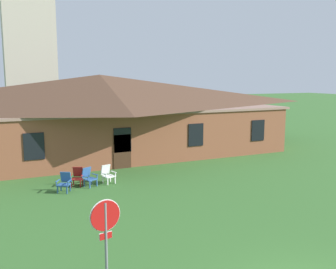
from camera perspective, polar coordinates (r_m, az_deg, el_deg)
The scene contains 7 objects.
brick_building at distance 27.59m, azimuth -10.18°, elevation 3.09°, with size 26.42×10.40×5.72m.
dome_tower at distance 41.20m, azimuth -20.38°, elevation 13.07°, with size 5.18×5.18×19.82m.
stop_sign at distance 9.55m, azimuth -9.44°, elevation -14.02°, with size 0.80×0.17×2.60m.
lawn_chair_by_porch at distance 19.07m, azimuth -15.42°, elevation -6.91°, with size 0.83×0.86×0.96m.
lawn_chair_near_door at distance 19.96m, azimuth -13.59°, elevation -6.15°, with size 0.80×0.84×0.96m.
lawn_chair_left_end at distance 19.74m, azimuth -11.93°, elevation -6.26°, with size 0.81×0.85×0.96m.
lawn_chair_middle at distance 20.12m, azimuth -9.15°, elevation -5.89°, with size 0.75×0.80×0.96m.
Camera 1 is at (-6.88, -6.11, 5.49)m, focal length 40.19 mm.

